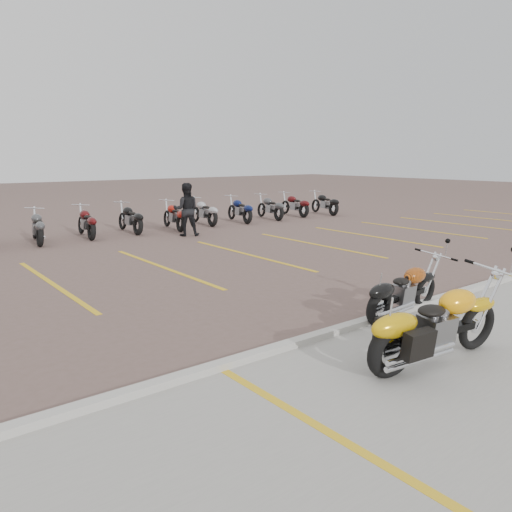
{
  "coord_description": "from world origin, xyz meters",
  "views": [
    {
      "loc": [
        -5.69,
        -7.11,
        2.76
      ],
      "look_at": [
        0.45,
        0.79,
        0.75
      ],
      "focal_mm": 35.0,
      "sensor_mm": 36.0,
      "label": 1
    }
  ],
  "objects": [
    {
      "name": "ground",
      "position": [
        0.0,
        0.0,
        0.0
      ],
      "size": [
        100.0,
        100.0,
        0.0
      ],
      "primitive_type": "plane",
      "color": "brown",
      "rests_on": "ground"
    },
    {
      "name": "concrete_apron",
      "position": [
        0.0,
        -4.5,
        0.01
      ],
      "size": [
        60.0,
        5.0,
        0.01
      ],
      "primitive_type": "cube",
      "color": "#9E9B93",
      "rests_on": "ground"
    },
    {
      "name": "curb",
      "position": [
        0.0,
        -2.0,
        0.06
      ],
      "size": [
        60.0,
        0.18,
        0.12
      ],
      "primitive_type": "cube",
      "color": "#ADAAA3",
      "rests_on": "ground"
    },
    {
      "name": "parking_stripes",
      "position": [
        0.0,
        4.0,
        0.0
      ],
      "size": [
        38.0,
        5.5,
        0.01
      ],
      "primitive_type": null,
      "color": "gold",
      "rests_on": "ground"
    },
    {
      "name": "apron_stripe",
      "position": [
        -2.3,
        -4.5,
        0.01
      ],
      "size": [
        0.12,
        5.0,
        0.0
      ],
      "primitive_type": "cube",
      "color": "gold",
      "rests_on": "concrete_apron"
    },
    {
      "name": "yellow_cruiser",
      "position": [
        0.04,
        -3.56,
        0.5
      ],
      "size": [
        2.45,
        0.48,
        1.01
      ],
      "rotation": [
        0.11,
        0.0,
        -0.11
      ],
      "color": "black",
      "rests_on": "ground"
    },
    {
      "name": "flame_cruiser",
      "position": [
        1.41,
        -2.06,
        0.42
      ],
      "size": [
        2.06,
        0.34,
        0.85
      ],
      "rotation": [
        0.11,
        0.0,
        0.07
      ],
      "color": "black",
      "rests_on": "ground"
    },
    {
      "name": "person_b",
      "position": [
        3.06,
        8.12,
        0.93
      ],
      "size": [
        1.13,
        1.05,
        1.85
      ],
      "primitive_type": "imported",
      "rotation": [
        0.0,
        0.0,
        2.63
      ],
      "color": "black",
      "rests_on": "ground"
    },
    {
      "name": "bg_bike_row",
      "position": [
        1.77,
        9.99,
        0.55
      ],
      "size": [
        20.64,
        2.05,
        1.1
      ],
      "color": "black",
      "rests_on": "ground"
    }
  ]
}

